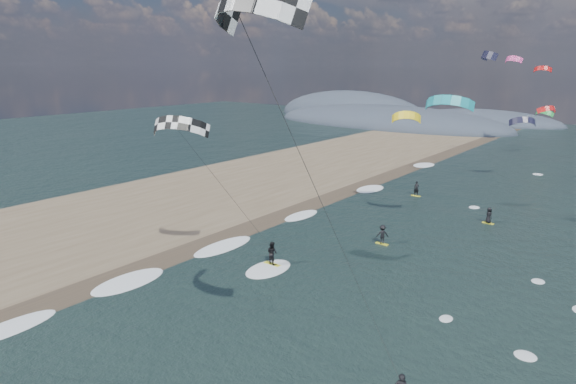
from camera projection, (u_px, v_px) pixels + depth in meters
The scene contains 8 objects.
sand_strip at pixel (85, 229), 45.28m from camera, with size 26.00×240.00×0.00m, color brown.
wet_sand_strip at pixel (164, 260), 38.01m from camera, with size 3.00×240.00×0.00m, color #382D23.
coastal_hills at pixel (383, 121), 131.56m from camera, with size 80.00×41.00×15.00m.
kitesurfer_near_a at pixel (272, 101), 16.32m from camera, with size 7.85×8.75×17.98m.
kitesurfer_near_b at pixel (204, 168), 33.28m from camera, with size 7.28×8.91×12.41m.
far_kitesurfers at pixel (421, 218), 45.76m from camera, with size 10.86×17.35×1.76m.
bg_kite_field at pixel (511, 93), 63.58m from camera, with size 9.74×60.47×10.36m.
shoreline_surf at pixel (219, 246), 40.86m from camera, with size 2.40×79.40×0.11m.
Camera 1 is at (17.81, -11.37, 15.00)m, focal length 30.00 mm.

